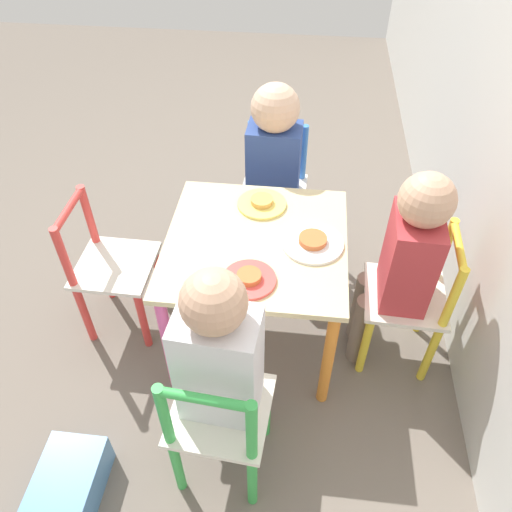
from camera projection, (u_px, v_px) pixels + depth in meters
ground_plane at (256, 331)px, 1.88m from camera, size 6.00×6.00×0.00m
kids_table at (256, 256)px, 1.61m from camera, size 0.57×0.57×0.47m
chair_green at (219, 422)px, 1.33m from camera, size 0.28×0.28×0.54m
chair_blue at (274, 193)px, 2.06m from camera, size 0.27×0.27×0.54m
chair_yellow at (410, 301)px, 1.64m from camera, size 0.27×0.27×0.54m
chair_red at (110, 269)px, 1.74m from camera, size 0.26×0.26×0.54m
child_right at (221, 361)px, 1.24m from camera, size 0.22×0.21×0.78m
child_left at (273, 160)px, 1.88m from camera, size 0.22×0.20×0.76m
child_back at (403, 258)px, 1.51m from camera, size 0.21×0.22×0.76m
plate_right at (249, 279)px, 1.42m from camera, size 0.16×0.16×0.03m
plate_left at (262, 203)px, 1.68m from camera, size 0.17×0.17×0.03m
plate_back at (313, 242)px, 1.54m from camera, size 0.19×0.19×0.03m
storage_bin at (62, 503)px, 1.38m from camera, size 0.35×0.17×0.12m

